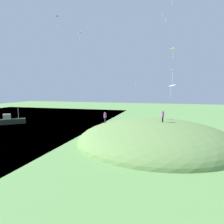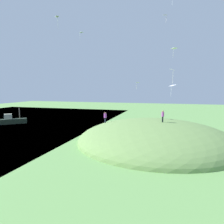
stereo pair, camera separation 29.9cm
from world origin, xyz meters
name	(u,v)px [view 2 (the right image)]	position (x,y,z in m)	size (l,w,h in m)	color
ground_plane	(109,134)	(0.00, 0.00, 0.00)	(160.00, 160.00, 0.00)	#64964F
grass_hill	(154,141)	(8.21, -2.55, 0.00)	(23.78, 22.86, 6.66)	#678B4B
boat_on_lake	(12,121)	(-24.82, 3.86, 0.78)	(5.48, 5.14, 3.71)	black
person_near_shore	(163,115)	(9.35, -3.86, 4.38)	(0.39, 0.39, 1.72)	black
person_on_hilltop	(105,116)	(-0.14, -1.52, 3.49)	(0.63, 0.63, 1.82)	black
person_with_child	(126,122)	(1.39, 8.17, 1.00)	(0.58, 0.58, 1.60)	#292B4B
kite_0	(138,83)	(3.27, 11.72, 9.43)	(0.88, 0.75, 1.67)	silver
kite_1	(57,18)	(-6.82, -4.65, 18.99)	(0.78, 0.76, 1.72)	silver
kite_2	(81,33)	(-6.68, 3.55, 18.95)	(0.98, 0.92, 1.64)	white
kite_4	(165,16)	(9.10, 2.24, 20.11)	(0.74, 0.61, 1.35)	#F5DAD7
kite_5	(172,86)	(10.60, -0.86, 8.55)	(1.24, 1.39, 1.84)	white
kite_6	(174,49)	(10.72, 1.79, 14.64)	(1.19, 1.28, 1.58)	white
kite_7	(172,71)	(10.50, -0.45, 10.89)	(0.78, 0.98, 2.21)	silver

